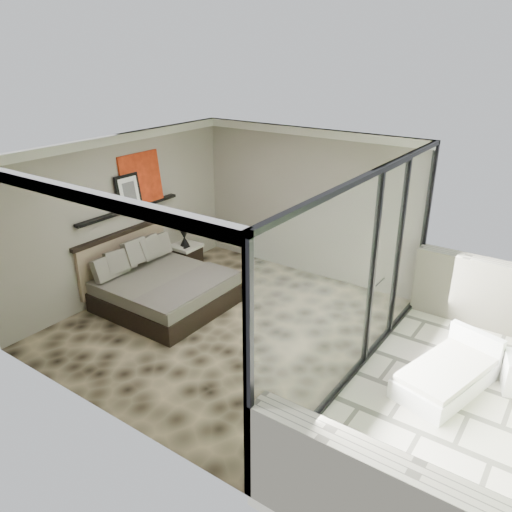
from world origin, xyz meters
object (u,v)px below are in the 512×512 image
Objects in this scene: bed at (161,287)px; lounger at (448,374)px; table_lamp at (184,228)px; nightstand at (186,257)px.

bed reaches higher than lounger.
bed reaches higher than table_lamp.
bed is 4.71m from lounger.
table_lamp reaches higher than nightstand.
table_lamp reaches higher than lounger.
nightstand is at bearing -173.72° from lounger.
bed is 1.57m from table_lamp.
bed is at bearing -158.58° from lounger.
lounger is at bearing -25.69° from nightstand.
lounger reaches higher than nightstand.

